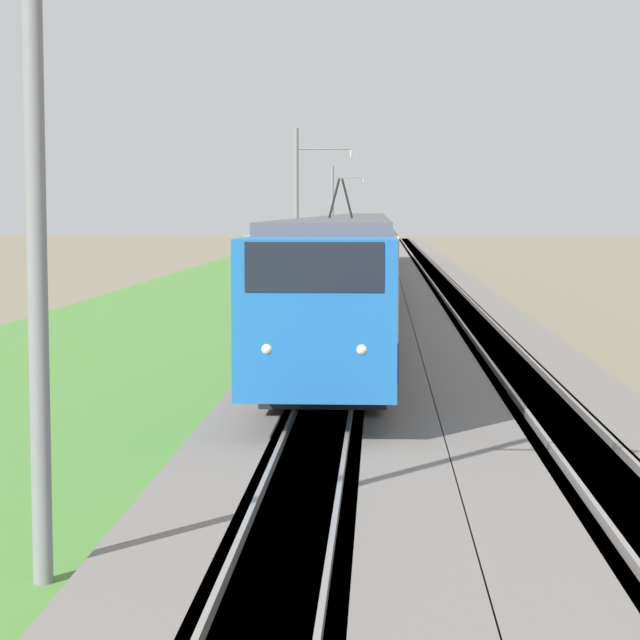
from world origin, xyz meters
TOP-DOWN VIEW (x-y plane):
  - ballast_main at (50.00, 0.00)m, footprint 240.00×4.40m
  - ballast_adjacent at (50.00, -4.38)m, footprint 240.00×4.40m
  - track_main at (50.00, 0.00)m, footprint 240.00×1.57m
  - track_adjacent at (50.00, -4.38)m, footprint 240.00×1.57m
  - grass_verge at (50.00, 6.17)m, footprint 240.00×12.42m
  - passenger_train at (56.27, 0.00)m, footprint 80.78×2.87m
  - catenary_mast_near at (8.49, 2.54)m, footprint 0.22×2.56m
  - catenary_mast_mid at (49.92, 2.54)m, footprint 0.22×2.56m
  - catenary_mast_far at (91.35, 2.53)m, footprint 0.22×2.56m

SIDE VIEW (x-z plane):
  - grass_verge at x=50.00m, z-range 0.00..0.12m
  - ballast_main at x=50.00m, z-range 0.00..0.30m
  - ballast_adjacent at x=50.00m, z-range 0.00..0.30m
  - track_main at x=50.00m, z-range -0.07..0.38m
  - track_adjacent at x=50.00m, z-range -0.07..0.38m
  - passenger_train at x=56.27m, z-range -0.16..4.90m
  - catenary_mast_far at x=91.35m, z-range 0.14..7.75m
  - catenary_mast_mid at x=49.92m, z-range 0.14..7.91m
  - catenary_mast_near at x=8.49m, z-range 0.14..8.28m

